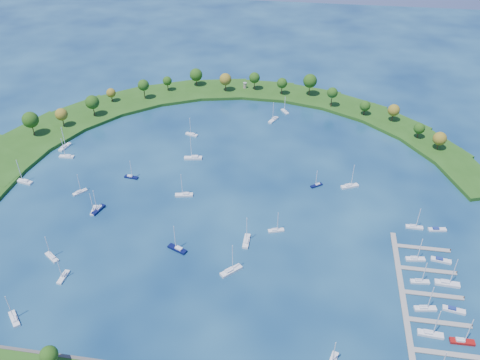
# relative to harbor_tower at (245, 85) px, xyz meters

# --- Properties ---
(ground) EXTENTS (700.00, 700.00, 0.00)m
(ground) POSITION_rel_harbor_tower_xyz_m (9.12, -118.32, -4.07)
(ground) COLOR #082046
(ground) RESTS_ON ground
(breakwater) EXTENTS (286.74, 247.64, 2.00)m
(breakwater) POSITION_rel_harbor_tower_xyz_m (-37.20, -69.61, -3.08)
(breakwater) COLOR #234D14
(breakwater) RESTS_ON ground
(breakwater_trees) EXTENTS (239.41, 92.18, 15.16)m
(breakwater_trees) POSITION_rel_harbor_tower_xyz_m (-9.97, -32.61, 6.55)
(breakwater_trees) COLOR #382314
(breakwater_trees) RESTS_ON breakwater
(harbor_tower) EXTENTS (2.60, 2.60, 4.04)m
(harbor_tower) POSITION_rel_harbor_tower_xyz_m (0.00, 0.00, 0.00)
(harbor_tower) COLOR gray
(harbor_tower) RESTS_ON breakwater
(dock_system) EXTENTS (24.28, 82.00, 1.60)m
(dock_system) POSITION_rel_harbor_tower_xyz_m (94.42, -179.32, -3.72)
(dock_system) COLOR gray
(dock_system) RESTS_ON ground
(moored_boat_0) EXTENTS (9.58, 4.31, 13.61)m
(moored_boat_0) POSITION_rel_harbor_tower_xyz_m (-95.78, -127.07, -3.12)
(moored_boat_0) COLOR white
(moored_boat_0) RESTS_ON ground
(moored_boat_1) EXTENTS (8.27, 2.71, 12.00)m
(moored_boat_1) POSITION_rel_harbor_tower_xyz_m (-84.90, -100.96, -3.17)
(moored_boat_1) COLOR white
(moored_boat_1) RESTS_ON ground
(moored_boat_2) EXTENTS (9.29, 6.10, 13.32)m
(moored_boat_2) POSITION_rel_harbor_tower_xyz_m (69.04, -105.44, -3.12)
(moored_boat_2) COLOR white
(moored_boat_2) RESTS_ON ground
(moored_boat_3) EXTENTS (7.48, 4.17, 10.59)m
(moored_boat_3) POSITION_rel_harbor_tower_xyz_m (35.34, -144.72, -3.20)
(moored_boat_3) COLOR white
(moored_boat_3) RESTS_ON ground
(moored_boat_4) EXTENTS (6.30, 5.34, 9.56)m
(moored_boat_4) POSITION_rel_harbor_tower_xyz_m (52.51, -106.99, -3.22)
(moored_boat_4) COLOR #090E3A
(moored_boat_4) RESTS_ON ground
(moored_boat_5) EXTENTS (9.06, 4.16, 12.85)m
(moored_boat_5) POSITION_rel_harbor_tower_xyz_m (-11.91, -125.36, -3.14)
(moored_boat_5) COLOR white
(moored_boat_5) RESTS_ON ground
(moored_boat_6) EXTENTS (9.14, 5.82, 13.06)m
(moored_boat_6) POSITION_rel_harbor_tower_xyz_m (-5.27, -163.30, -3.13)
(moored_boat_6) COLOR #090E3A
(moored_boat_6) RESTS_ON ground
(moored_boat_7) EXTENTS (6.24, 7.01, 10.82)m
(moored_boat_7) POSITION_rel_harbor_tower_xyz_m (-63.80, -131.10, -3.20)
(moored_boat_7) COLOR white
(moored_boat_7) RESTS_ON ground
(moored_boat_8) EXTENTS (7.95, 4.36, 11.25)m
(moored_boat_8) POSITION_rel_harbor_tower_xyz_m (-22.20, -66.56, -3.19)
(moored_boat_8) COLOR white
(moored_boat_8) RESTS_ON ground
(moored_boat_9) EXTENTS (10.12, 4.38, 14.40)m
(moored_boat_9) POSITION_rel_harbor_tower_xyz_m (-15.26, -91.72, -3.09)
(moored_boat_9) COLOR white
(moored_boat_9) RESTS_ON ground
(moored_boat_10) EXTENTS (7.45, 2.87, 10.67)m
(moored_boat_10) POSITION_rel_harbor_tower_xyz_m (-43.00, -114.49, -3.20)
(moored_boat_10) COLOR #090E3A
(moored_boat_10) RESTS_ON ground
(moored_boat_11) EXTENTS (6.06, 9.12, 13.09)m
(moored_boat_11) POSITION_rel_harbor_tower_xyz_m (24.07, -40.89, -3.13)
(moored_boat_11) COLOR white
(moored_boat_11) RESTS_ON ground
(moored_boat_12) EXTENTS (2.43, 7.54, 10.96)m
(moored_boat_12) POSITION_rel_harbor_tower_xyz_m (-46.40, -185.98, -3.19)
(moored_boat_12) COLOR white
(moored_boat_12) RESTS_ON ground
(moored_boat_13) EXTENTS (3.07, 7.48, 10.67)m
(moored_boat_13) POSITION_rel_harbor_tower_xyz_m (-51.19, -143.58, -3.20)
(moored_boat_13) COLOR white
(moored_boat_13) RESTS_ON ground
(moored_boat_14) EXTENTS (2.52, 8.95, 13.14)m
(moored_boat_14) POSITION_rel_harbor_tower_xyz_m (23.27, -153.96, -3.13)
(moored_boat_14) COLOR white
(moored_boat_14) RESTS_ON ground
(moored_boat_15) EXTENTS (7.74, 6.28, 11.58)m
(moored_boat_15) POSITION_rel_harbor_tower_xyz_m (-56.14, -176.25, -3.18)
(moored_boat_15) COLOR white
(moored_boat_15) RESTS_ON ground
(moored_boat_16) EXTENTS (4.52, 8.64, 12.24)m
(moored_boat_16) POSITION_rel_harbor_tower_xyz_m (-49.34, -142.87, -3.16)
(moored_boat_16) COLOR #090E3A
(moored_boat_16) RESTS_ON ground
(moored_boat_17) EXTENTS (5.80, 7.18, 10.72)m
(moored_boat_17) POSITION_rel_harbor_tower_xyz_m (30.30, -28.38, -3.20)
(moored_boat_17) COLOR white
(moored_boat_17) RESTS_ON ground
(moored_boat_18) EXTENTS (8.75, 8.73, 14.20)m
(moored_boat_18) POSITION_rel_harbor_tower_xyz_m (19.59, -172.51, -3.10)
(moored_boat_18) COLOR white
(moored_boat_18) RESTS_ON ground
(moored_boat_19) EXTENTS (7.34, 7.51, 12.06)m
(moored_boat_19) POSITION_rel_harbor_tower_xyz_m (-54.78, -208.38, -3.16)
(moored_boat_19) COLOR white
(moored_boat_19) RESTS_ON ground
(moored_boat_21) EXTENTS (4.36, 9.27, 13.15)m
(moored_boat_21) POSITION_rel_harbor_tower_xyz_m (-90.38, -91.83, -3.13)
(moored_boat_21) COLOR white
(moored_boat_21) RESTS_ON ground
(docked_boat_2) EXTENTS (9.07, 3.08, 13.12)m
(docked_boat_2) POSITION_rel_harbor_tower_xyz_m (94.63, -191.84, -3.13)
(docked_boat_2) COLOR white
(docked_boat_2) RESTS_ON ground
(docked_boat_3) EXTENTS (8.49, 2.52, 12.42)m
(docked_boat_3) POSITION_rel_harbor_tower_xyz_m (105.14, -193.36, -3.15)
(docked_boat_3) COLOR #99100D
(docked_boat_3) RESTS_ON ground
(docked_boat_4) EXTENTS (8.48, 3.53, 12.10)m
(docked_boat_4) POSITION_rel_harbor_tower_xyz_m (94.64, -180.28, -3.16)
(docked_boat_4) COLOR white
(docked_boat_4) RESTS_ON ground
(docked_boat_5) EXTENTS (8.39, 3.59, 1.66)m
(docked_boat_5) POSITION_rel_harbor_tower_xyz_m (105.11, -179.29, -3.46)
(docked_boat_5) COLOR white
(docked_boat_5) RESTS_ON ground
(docked_boat_6) EXTENTS (7.60, 2.82, 10.92)m
(docked_boat_6) POSITION_rel_harbor_tower_xyz_m (94.66, -166.64, -3.19)
(docked_boat_6) COLOR white
(docked_boat_6) RESTS_ON ground
(docked_boat_7) EXTENTS (9.65, 3.20, 13.98)m
(docked_boat_7) POSITION_rel_harbor_tower_xyz_m (105.12, -166.13, -3.10)
(docked_boat_7) COLOR white
(docked_boat_7) RESTS_ON ground
(docked_boat_8) EXTENTS (8.23, 3.25, 11.77)m
(docked_boat_8) POSITION_rel_harbor_tower_xyz_m (94.65, -153.88, -3.17)
(docked_boat_8) COLOR white
(docked_boat_8) RESTS_ON ground
(docked_boat_9) EXTENTS (8.43, 3.48, 1.67)m
(docked_boat_9) POSITION_rel_harbor_tower_xyz_m (105.11, -152.99, -3.46)
(docked_boat_9) COLOR white
(docked_boat_9) RESTS_ON ground
(docked_boat_10) EXTENTS (7.66, 2.30, 11.19)m
(docked_boat_10) POSITION_rel_harbor_tower_xyz_m (97.05, -132.89, -3.19)
(docked_boat_10) COLOR white
(docked_boat_10) RESTS_ON ground
(docked_boat_11) EXTENTS (8.17, 3.42, 1.62)m
(docked_boat_11) POSITION_rel_harbor_tower_xyz_m (107.01, -133.07, -3.48)
(docked_boat_11) COLOR white
(docked_boat_11) RESTS_ON ground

